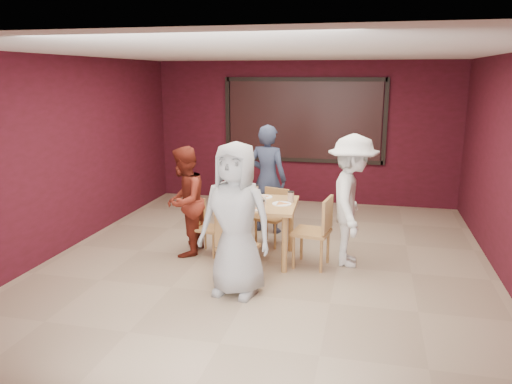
% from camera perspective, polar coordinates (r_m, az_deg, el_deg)
% --- Properties ---
extents(floor, '(7.00, 7.00, 0.00)m').
position_cam_1_polar(floor, '(6.99, 1.31, -7.91)').
color(floor, tan).
rests_on(floor, ground).
extents(window_blinds, '(3.00, 0.02, 1.50)m').
position_cam_1_polar(window_blinds, '(9.96, 5.48, 8.15)').
color(window_blinds, black).
extents(dining_table, '(1.09, 1.09, 0.97)m').
position_cam_1_polar(dining_table, '(6.85, 0.25, -2.10)').
color(dining_table, '#B47749').
rests_on(dining_table, floor).
extents(chair_front, '(0.52, 0.52, 0.88)m').
position_cam_1_polar(chair_front, '(6.15, -2.38, -5.99)').
color(chair_front, '#A2663F').
rests_on(chair_front, floor).
extents(chair_back, '(0.51, 0.51, 0.84)m').
position_cam_1_polar(chair_back, '(7.59, 1.98, -2.41)').
color(chair_back, '#A2663F').
rests_on(chair_back, floor).
extents(chair_left, '(0.43, 0.43, 0.77)m').
position_cam_1_polar(chair_left, '(7.20, -5.86, -3.70)').
color(chair_left, '#A2663F').
rests_on(chair_left, floor).
extents(chair_right, '(0.53, 0.53, 0.96)m').
position_cam_1_polar(chair_right, '(6.68, 7.05, -4.10)').
color(chair_right, '#A2663F').
rests_on(chair_right, floor).
extents(diner_front, '(0.96, 0.70, 1.81)m').
position_cam_1_polar(diner_front, '(5.74, -2.33, -3.17)').
color(diner_front, '#A1A1A1').
rests_on(diner_front, floor).
extents(diner_back, '(0.72, 0.56, 1.76)m').
position_cam_1_polar(diner_back, '(8.07, 1.33, 1.50)').
color(diner_back, '#2A324B').
rests_on(diner_back, floor).
extents(diner_left, '(0.62, 0.78, 1.56)m').
position_cam_1_polar(diner_left, '(7.12, -8.19, -1.07)').
color(diner_left, maroon).
rests_on(diner_left, floor).
extents(diner_right, '(0.70, 1.17, 1.77)m').
position_cam_1_polar(diner_right, '(6.76, 10.89, -1.00)').
color(diner_right, white).
rests_on(diner_right, floor).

